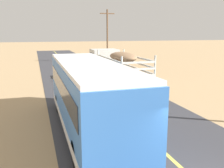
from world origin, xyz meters
name	(u,v)px	position (x,y,z in m)	size (l,w,h in m)	color
livestock_truck	(111,63)	(1.98, 16.90, 1.79)	(2.53, 9.70, 3.02)	silver
bus	(89,94)	(-2.28, 6.32, 1.75)	(2.54, 10.00, 3.21)	#3872C6
power_pole_mid	(107,34)	(6.07, 32.19, 4.21)	(2.20, 0.24, 7.85)	brown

